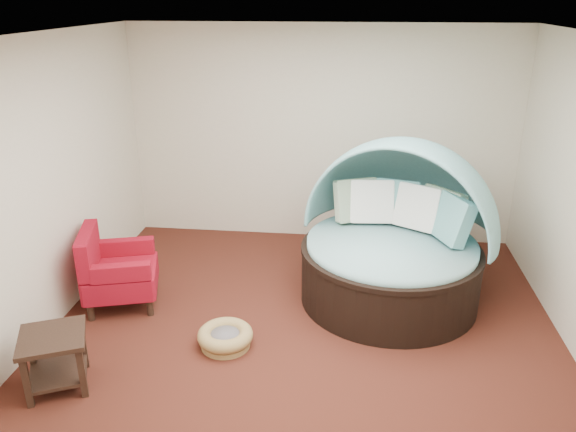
# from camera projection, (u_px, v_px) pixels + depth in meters

# --- Properties ---
(floor) EXTENTS (5.00, 5.00, 0.00)m
(floor) POSITION_uv_depth(u_px,v_px,m) (303.00, 336.00, 5.48)
(floor) COLOR #4B1E15
(floor) RESTS_ON ground
(wall_back) EXTENTS (5.00, 0.00, 5.00)m
(wall_back) POSITION_uv_depth(u_px,v_px,m) (322.00, 136.00, 7.27)
(wall_back) COLOR beige
(wall_back) RESTS_ON floor
(wall_front) EXTENTS (5.00, 0.00, 5.00)m
(wall_front) POSITION_uv_depth(u_px,v_px,m) (259.00, 383.00, 2.65)
(wall_front) COLOR beige
(wall_front) RESTS_ON floor
(wall_left) EXTENTS (0.00, 5.00, 5.00)m
(wall_left) POSITION_uv_depth(u_px,v_px,m) (38.00, 191.00, 5.23)
(wall_left) COLOR beige
(wall_left) RESTS_ON floor
(ceiling) EXTENTS (5.00, 5.00, 0.00)m
(ceiling) POSITION_uv_depth(u_px,v_px,m) (307.00, 36.00, 4.45)
(ceiling) COLOR white
(ceiling) RESTS_ON wall_back
(canopy_daybed) EXTENTS (2.51, 2.48, 1.75)m
(canopy_daybed) POSITION_uv_depth(u_px,v_px,m) (396.00, 227.00, 5.95)
(canopy_daybed) COLOR black
(canopy_daybed) RESTS_ON floor
(pet_basket) EXTENTS (0.68, 0.68, 0.18)m
(pet_basket) POSITION_uv_depth(u_px,v_px,m) (225.00, 337.00, 5.30)
(pet_basket) COLOR olive
(pet_basket) RESTS_ON floor
(red_armchair) EXTENTS (0.92, 0.92, 0.87)m
(red_armchair) POSITION_uv_depth(u_px,v_px,m) (115.00, 270.00, 5.92)
(red_armchair) COLOR black
(red_armchair) RESTS_ON floor
(side_table) EXTENTS (0.69, 0.69, 0.50)m
(side_table) POSITION_uv_depth(u_px,v_px,m) (55.00, 353.00, 4.67)
(side_table) COLOR black
(side_table) RESTS_ON floor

